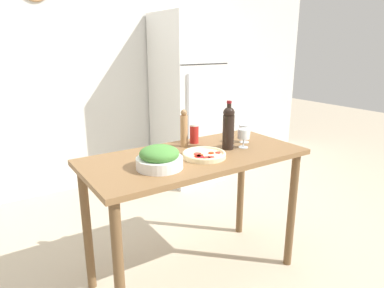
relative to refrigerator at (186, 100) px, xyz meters
The scene contains 11 objects.
ground_plane 2.09m from the refrigerator, 120.62° to the right, with size 14.00×14.00×0.00m, color #BCAD93.
wall_back 1.10m from the refrigerator, 156.71° to the left, with size 6.40×0.08×2.60m.
refrigerator is the anchor object (origin of this frame).
prep_counter 1.88m from the refrigerator, 120.62° to the right, with size 1.41×0.66×0.89m.
wine_bottle 1.77m from the refrigerator, 113.28° to the right, with size 0.08×0.08×0.32m.
wine_glass_near 1.76m from the refrigerator, 109.69° to the right, with size 0.08×0.08×0.13m.
wine_glass_far 1.65m from the refrigerator, 107.83° to the right, with size 0.08×0.08×0.13m.
pepper_mill 1.69m from the refrigerator, 122.80° to the right, with size 0.05×0.05×0.26m.
salad_bowl 2.12m from the refrigerator, 126.35° to the right, with size 0.26×0.26×0.13m.
homemade_pizza 1.93m from the refrigerator, 119.03° to the right, with size 0.27×0.27×0.03m.
salt_canister 1.61m from the refrigerator, 120.30° to the right, with size 0.06×0.06×0.14m.
Camera 1 is at (-1.14, -1.72, 1.56)m, focal length 32.00 mm.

